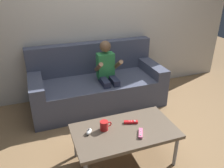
{
  "coord_description": "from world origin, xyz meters",
  "views": [
    {
      "loc": [
        -1.0,
        -1.8,
        1.75
      ],
      "look_at": [
        -0.18,
        0.46,
        0.58
      ],
      "focal_mm": 36.39,
      "sensor_mm": 36.0,
      "label": 1
    }
  ],
  "objects_px": {
    "couch": "(97,85)",
    "game_remote_red_far_corner": "(131,122)",
    "person_seated_on_couch": "(108,72)",
    "game_remote_pink_near_edge": "(141,133)",
    "coffee_mug": "(104,125)",
    "nunchuk_white": "(89,132)",
    "coffee_table": "(125,133)"
  },
  "relations": [
    {
      "from": "couch",
      "to": "game_remote_red_far_corner",
      "type": "xyz_separation_m",
      "value": [
        0.02,
        -1.16,
        0.11
      ]
    },
    {
      "from": "couch",
      "to": "person_seated_on_couch",
      "type": "xyz_separation_m",
      "value": [
        0.1,
        -0.18,
        0.26
      ]
    },
    {
      "from": "game_remote_pink_near_edge",
      "to": "coffee_mug",
      "type": "distance_m",
      "value": 0.35
    },
    {
      "from": "game_remote_pink_near_edge",
      "to": "nunchuk_white",
      "type": "bearing_deg",
      "value": 158.11
    },
    {
      "from": "couch",
      "to": "game_remote_red_far_corner",
      "type": "distance_m",
      "value": 1.16
    },
    {
      "from": "person_seated_on_couch",
      "to": "nunchuk_white",
      "type": "height_order",
      "value": "person_seated_on_couch"
    },
    {
      "from": "game_remote_pink_near_edge",
      "to": "nunchuk_white",
      "type": "distance_m",
      "value": 0.49
    },
    {
      "from": "coffee_mug",
      "to": "coffee_table",
      "type": "bearing_deg",
      "value": -21.54
    },
    {
      "from": "coffee_table",
      "to": "game_remote_red_far_corner",
      "type": "relative_size",
      "value": 6.99
    },
    {
      "from": "coffee_table",
      "to": "nunchuk_white",
      "type": "bearing_deg",
      "value": 168.86
    },
    {
      "from": "coffee_table",
      "to": "nunchuk_white",
      "type": "relative_size",
      "value": 10.2
    },
    {
      "from": "coffee_mug",
      "to": "couch",
      "type": "bearing_deg",
      "value": 77.1
    },
    {
      "from": "person_seated_on_couch",
      "to": "game_remote_pink_near_edge",
      "type": "relative_size",
      "value": 6.83
    },
    {
      "from": "person_seated_on_couch",
      "to": "game_remote_pink_near_edge",
      "type": "bearing_deg",
      "value": -93.63
    },
    {
      "from": "couch",
      "to": "coffee_table",
      "type": "distance_m",
      "value": 1.24
    },
    {
      "from": "coffee_table",
      "to": "game_remote_pink_near_edge",
      "type": "relative_size",
      "value": 7.17
    },
    {
      "from": "couch",
      "to": "person_seated_on_couch",
      "type": "bearing_deg",
      "value": -60.15
    },
    {
      "from": "game_remote_pink_near_edge",
      "to": "game_remote_red_far_corner",
      "type": "bearing_deg",
      "value": 93.24
    },
    {
      "from": "couch",
      "to": "coffee_mug",
      "type": "relative_size",
      "value": 15.77
    },
    {
      "from": "coffee_mug",
      "to": "nunchuk_white",
      "type": "bearing_deg",
      "value": -177.81
    },
    {
      "from": "coffee_table",
      "to": "nunchuk_white",
      "type": "distance_m",
      "value": 0.35
    },
    {
      "from": "coffee_table",
      "to": "coffee_mug",
      "type": "height_order",
      "value": "coffee_mug"
    },
    {
      "from": "person_seated_on_couch",
      "to": "game_remote_red_far_corner",
      "type": "xyz_separation_m",
      "value": [
        -0.09,
        -0.98,
        -0.15
      ]
    },
    {
      "from": "game_remote_red_far_corner",
      "to": "coffee_mug",
      "type": "relative_size",
      "value": 1.22
    },
    {
      "from": "game_remote_pink_near_edge",
      "to": "coffee_mug",
      "type": "xyz_separation_m",
      "value": [
        -0.3,
        0.19,
        0.04
      ]
    },
    {
      "from": "game_remote_pink_near_edge",
      "to": "game_remote_red_far_corner",
      "type": "relative_size",
      "value": 0.98
    },
    {
      "from": "game_remote_red_far_corner",
      "to": "coffee_mug",
      "type": "bearing_deg",
      "value": -178.33
    },
    {
      "from": "game_remote_pink_near_edge",
      "to": "game_remote_red_far_corner",
      "type": "distance_m",
      "value": 0.2
    },
    {
      "from": "person_seated_on_couch",
      "to": "coffee_table",
      "type": "xyz_separation_m",
      "value": [
        -0.19,
        -1.06,
        -0.19
      ]
    },
    {
      "from": "person_seated_on_couch",
      "to": "nunchuk_white",
      "type": "relative_size",
      "value": 9.72
    },
    {
      "from": "couch",
      "to": "game_remote_pink_near_edge",
      "type": "bearing_deg",
      "value": -88.71
    },
    {
      "from": "coffee_mug",
      "to": "game_remote_pink_near_edge",
      "type": "bearing_deg",
      "value": -32.27
    }
  ]
}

